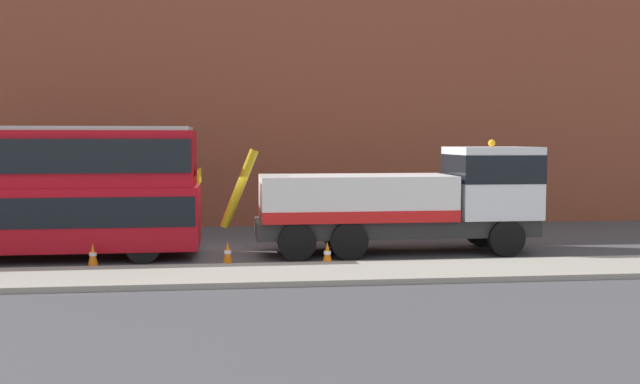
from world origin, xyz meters
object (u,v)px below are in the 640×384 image
Objects in this scene: recovery_tow_truck at (410,199)px; traffic_cone_near_bus at (93,256)px; double_decker_bus at (15,187)px; traffic_cone_midway at (228,254)px; traffic_cone_near_truck at (327,255)px.

traffic_cone_near_bus is at bearing -170.73° from recovery_tow_truck.
double_decker_bus is at bearing 179.54° from recovery_tow_truck.
recovery_tow_truck is at bearing 16.38° from traffic_cone_midway.
traffic_cone_midway is (-5.84, -1.72, -1.42)m from recovery_tow_truck.
traffic_cone_midway is at bearing -164.09° from recovery_tow_truck.
traffic_cone_near_bus is 1.00× the size of traffic_cone_midway.
traffic_cone_midway is at bearing 170.95° from traffic_cone_near_truck.
recovery_tow_truck is 14.10× the size of traffic_cone_near_bus.
double_decker_bus is 15.37× the size of traffic_cone_near_truck.
traffic_cone_midway is at bearing -15.48° from double_decker_bus.
traffic_cone_near_truck is (6.70, -0.51, 0.00)m from traffic_cone_near_bus.
traffic_cone_near_truck is at bearing -144.28° from recovery_tow_truck.
traffic_cone_near_bus is (-9.67, -1.66, -1.42)m from recovery_tow_truck.
double_decker_bus reaches higher than traffic_cone_near_bus.
traffic_cone_near_truck is at bearing -13.66° from double_decker_bus.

